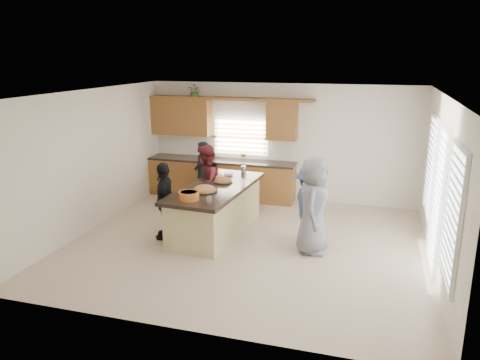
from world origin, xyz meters
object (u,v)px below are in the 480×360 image
(woman_left_mid, at_px, (206,184))
(woman_left_back, at_px, (202,173))
(woman_right_back, at_px, (308,204))
(woman_right_front, at_px, (313,205))
(salad_bowl, at_px, (189,195))
(island, at_px, (216,210))
(woman_left_front, at_px, (165,200))

(woman_left_mid, bearing_deg, woman_left_back, -151.35)
(woman_right_back, distance_m, woman_right_front, 0.55)
(salad_bowl, relative_size, woman_right_front, 0.21)
(island, height_order, woman_left_front, woman_left_front)
(salad_bowl, distance_m, woman_right_front, 2.21)
(woman_left_front, relative_size, woman_right_front, 0.86)
(woman_left_front, bearing_deg, woman_left_mid, 143.25)
(woman_right_back, bearing_deg, woman_left_front, 75.09)
(island, height_order, woman_right_front, woman_right_front)
(woman_left_back, relative_size, woman_right_front, 0.85)
(woman_left_back, height_order, woman_right_front, woman_right_front)
(woman_left_back, bearing_deg, salad_bowl, 13.92)
(island, distance_m, woman_right_back, 1.84)
(woman_right_back, bearing_deg, woman_left_mid, 50.00)
(island, distance_m, woman_left_back, 1.93)
(woman_right_back, relative_size, woman_right_front, 0.83)
(woman_left_mid, relative_size, woman_right_back, 1.13)
(woman_right_front, bearing_deg, woman_left_front, 92.29)
(island, xyz_separation_m, woman_left_mid, (-0.40, 0.53, 0.37))
(woman_right_front, bearing_deg, woman_right_back, 17.37)
(salad_bowl, height_order, woman_left_back, woman_left_back)
(woman_left_mid, bearing_deg, woman_left_front, -17.94)
(salad_bowl, bearing_deg, woman_left_back, 106.19)
(woman_left_front, height_order, woman_right_back, woman_left_front)
(woman_right_back, height_order, woman_right_front, woman_right_front)
(woman_left_front, height_order, woman_right_front, woman_right_front)
(island, bearing_deg, woman_right_back, 5.94)
(woman_left_front, bearing_deg, island, 108.59)
(island, xyz_separation_m, woman_right_front, (1.98, -0.44, 0.42))
(woman_left_mid, bearing_deg, woman_right_back, 81.79)
(woman_left_mid, relative_size, woman_right_front, 0.94)
(woman_left_mid, xyz_separation_m, woman_right_back, (2.22, -0.47, -0.10))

